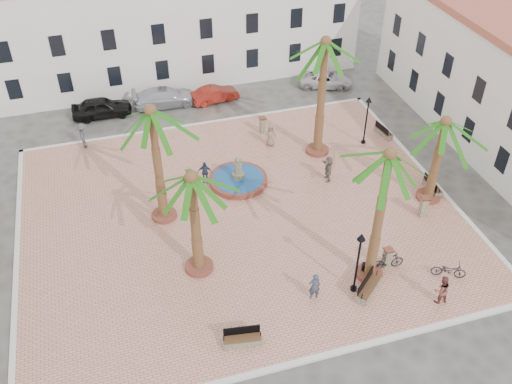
# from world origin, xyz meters

# --- Properties ---
(ground) EXTENTS (120.00, 120.00, 0.00)m
(ground) POSITION_xyz_m (0.00, 0.00, 0.00)
(ground) COLOR #56544F
(ground) RESTS_ON ground
(plaza) EXTENTS (26.00, 22.00, 0.15)m
(plaza) POSITION_xyz_m (0.00, 0.00, 0.07)
(plaza) COLOR tan
(plaza) RESTS_ON ground
(kerb_n) EXTENTS (26.30, 0.30, 0.16)m
(kerb_n) POSITION_xyz_m (0.00, 11.00, 0.08)
(kerb_n) COLOR silver
(kerb_n) RESTS_ON ground
(kerb_s) EXTENTS (26.30, 0.30, 0.16)m
(kerb_s) POSITION_xyz_m (0.00, -11.00, 0.08)
(kerb_s) COLOR silver
(kerb_s) RESTS_ON ground
(kerb_e) EXTENTS (0.30, 22.30, 0.16)m
(kerb_e) POSITION_xyz_m (13.00, 0.00, 0.08)
(kerb_e) COLOR silver
(kerb_e) RESTS_ON ground
(kerb_w) EXTENTS (0.30, 22.30, 0.16)m
(kerb_w) POSITION_xyz_m (-13.00, 0.00, 0.08)
(kerb_w) COLOR silver
(kerb_w) RESTS_ON ground
(building_north) EXTENTS (30.40, 7.40, 9.50)m
(building_north) POSITION_xyz_m (-0.00, 19.99, 4.77)
(building_north) COLOR white
(building_north) RESTS_ON ground
(fountain) EXTENTS (3.80, 3.80, 1.96)m
(fountain) POSITION_xyz_m (0.72, 3.08, 0.42)
(fountain) COLOR brown
(fountain) RESTS_ON plaza
(palm_nw) EXTENTS (4.93, 4.93, 7.73)m
(palm_nw) POSITION_xyz_m (-4.49, 1.07, 6.71)
(palm_nw) COLOR brown
(palm_nw) RESTS_ON plaza
(palm_sw) EXTENTS (5.07, 5.07, 6.56)m
(palm_sw) POSITION_xyz_m (-3.38, -3.78, 5.57)
(palm_sw) COLOR brown
(palm_sw) RESTS_ON plaza
(palm_s) EXTENTS (4.73, 4.73, 8.26)m
(palm_s) POSITION_xyz_m (5.29, -6.93, 7.25)
(palm_s) COLOR brown
(palm_s) RESTS_ON plaza
(palm_e) EXTENTS (4.98, 4.98, 5.93)m
(palm_e) POSITION_xyz_m (11.78, -1.91, 4.98)
(palm_e) COLOR brown
(palm_e) RESTS_ON plaza
(palm_ne) EXTENTS (5.19, 5.19, 8.53)m
(palm_ne) POSITION_xyz_m (6.97, 4.95, 7.43)
(palm_ne) COLOR brown
(palm_ne) RESTS_ON plaza
(bench_s) EXTENTS (1.93, 0.83, 0.98)m
(bench_s) POSITION_xyz_m (-2.46, -9.27, 0.43)
(bench_s) COLOR #797259
(bench_s) RESTS_ON plaza
(bench_se) EXTENTS (1.91, 1.76, 1.05)m
(bench_se) POSITION_xyz_m (4.69, -8.06, 0.45)
(bench_se) COLOR #797259
(bench_se) RESTS_ON plaza
(bench_e) EXTENTS (0.63, 1.78, 0.93)m
(bench_e) POSITION_xyz_m (12.38, -1.32, 0.41)
(bench_e) COLOR #797259
(bench_e) RESTS_ON plaza
(bench_ne) EXTENTS (0.76, 1.74, 0.89)m
(bench_ne) POSITION_xyz_m (12.38, 5.54, 0.40)
(bench_ne) COLOR #797259
(bench_ne) RESTS_ON plaza
(lamppost_s) EXTENTS (0.43, 0.43, 3.98)m
(lamppost_s) POSITION_xyz_m (4.06, -7.65, 2.85)
(lamppost_s) COLOR black
(lamppost_s) RESTS_ON plaza
(lamppost_e) EXTENTS (0.40, 0.40, 3.71)m
(lamppost_e) POSITION_xyz_m (10.56, 5.02, 2.66)
(lamppost_e) COLOR black
(lamppost_e) RESTS_ON plaza
(bollard_se) EXTENTS (0.48, 0.48, 1.31)m
(bollard_se) POSITION_xyz_m (6.45, -6.60, 0.83)
(bollard_se) COLOR #797259
(bollard_se) RESTS_ON plaza
(bollard_n) EXTENTS (0.50, 0.50, 1.29)m
(bollard_n) POSITION_xyz_m (4.02, 8.38, 0.82)
(bollard_n) COLOR #797259
(bollard_n) RESTS_ON plaza
(bollard_e) EXTENTS (0.58, 0.58, 1.43)m
(bollard_e) POSITION_xyz_m (10.52, -3.37, 0.89)
(bollard_e) COLOR #797259
(bollard_e) RESTS_ON plaza
(litter_bin) EXTENTS (0.33, 0.33, 0.65)m
(litter_bin) POSITION_xyz_m (5.11, -6.68, 0.47)
(litter_bin) COLOR black
(litter_bin) RESTS_ON plaza
(cyclist_a) EXTENTS (0.65, 0.46, 1.69)m
(cyclist_a) POSITION_xyz_m (1.85, -7.54, 1.00)
(cyclist_a) COLOR #353E4F
(cyclist_a) RESTS_ON plaza
(bicycle_a) EXTENTS (1.93, 1.39, 0.97)m
(bicycle_a) POSITION_xyz_m (9.29, -8.22, 0.63)
(bicycle_a) COLOR black
(bicycle_a) RESTS_ON plaza
(cyclist_b) EXTENTS (0.88, 0.70, 1.74)m
(cyclist_b) POSITION_xyz_m (7.92, -9.63, 1.02)
(cyclist_b) COLOR brown
(cyclist_b) RESTS_ON plaza
(bicycle_b) EXTENTS (1.88, 0.62, 1.11)m
(bicycle_b) POSITION_xyz_m (6.43, -6.76, 0.71)
(bicycle_b) COLOR black
(bicycle_b) RESTS_ON plaza
(pedestrian_fountain_a) EXTENTS (0.81, 0.54, 1.63)m
(pedestrian_fountain_a) POSITION_xyz_m (4.07, 6.66, 0.97)
(pedestrian_fountain_a) COLOR #896E59
(pedestrian_fountain_a) RESTS_ON plaza
(pedestrian_fountain_b) EXTENTS (0.98, 0.61, 1.56)m
(pedestrian_fountain_b) POSITION_xyz_m (-1.34, 3.75, 0.93)
(pedestrian_fountain_b) COLOR #2A3D51
(pedestrian_fountain_b) RESTS_ON plaza
(pedestrian_north) EXTENTS (0.75, 1.25, 1.88)m
(pedestrian_north) POSITION_xyz_m (-8.60, 10.21, 1.09)
(pedestrian_north) COLOR #454449
(pedestrian_north) RESTS_ON plaza
(pedestrian_east) EXTENTS (0.82, 1.71, 1.77)m
(pedestrian_east) POSITION_xyz_m (6.40, 1.69, 1.04)
(pedestrian_east) COLOR #6C6051
(pedestrian_east) RESTS_ON plaza
(car_black) EXTENTS (4.52, 1.86, 1.53)m
(car_black) POSITION_xyz_m (-7.05, 14.45, 0.77)
(car_black) COLOR black
(car_black) RESTS_ON ground
(car_red) EXTENTS (3.98, 1.89, 1.26)m
(car_red) POSITION_xyz_m (1.81, 14.22, 0.63)
(car_red) COLOR maroon
(car_red) RESTS_ON ground
(car_silver) EXTENTS (5.12, 2.13, 1.48)m
(car_silver) POSITION_xyz_m (-2.10, 14.71, 0.74)
(car_silver) COLOR silver
(car_silver) RESTS_ON ground
(car_white) EXTENTS (4.84, 3.43, 1.23)m
(car_white) POSITION_xyz_m (11.32, 14.09, 0.61)
(car_white) COLOR silver
(car_white) RESTS_ON ground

